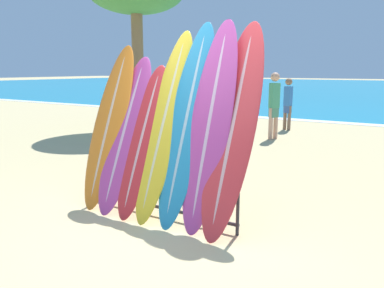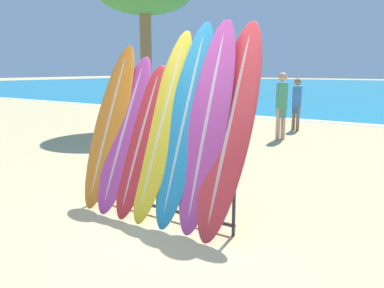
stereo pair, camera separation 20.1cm
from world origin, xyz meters
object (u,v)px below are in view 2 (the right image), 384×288
(surfboard_slot_0, at_px, (110,125))
(person_near_water, at_px, (282,103))
(person_mid_beach, at_px, (173,111))
(surfboard_rack, at_px, (158,183))
(surfboard_slot_4, at_px, (185,122))
(surfboard_slot_2, at_px, (142,139))
(surfboard_slot_1, at_px, (125,132))
(surfboard_slot_3, at_px, (163,123))
(surfboard_slot_6, at_px, (230,127))
(person_far_left, at_px, (297,102))
(surfboard_slot_5, at_px, (207,124))

(surfboard_slot_0, relative_size, person_near_water, 1.24)
(person_mid_beach, bearing_deg, surfboard_rack, -62.26)
(surfboard_slot_4, relative_size, person_mid_beach, 1.41)
(surfboard_slot_2, bearing_deg, surfboard_slot_1, 174.74)
(surfboard_rack, xyz_separation_m, surfboard_slot_3, (-0.02, 0.15, 0.77))
(person_near_water, xyz_separation_m, person_mid_beach, (-1.40, -3.05, -0.02))
(surfboard_slot_2, bearing_deg, surfboard_slot_6, 5.67)
(surfboard_slot_3, bearing_deg, person_near_water, 95.70)
(surfboard_slot_1, height_order, surfboard_slot_4, surfboard_slot_4)
(person_far_left, bearing_deg, surfboard_slot_0, 110.13)
(surfboard_rack, xyz_separation_m, person_far_left, (-0.77, 7.91, 0.44))
(surfboard_slot_4, distance_m, surfboard_slot_5, 0.34)
(surfboard_slot_0, distance_m, surfboard_slot_2, 0.65)
(surfboard_slot_3, bearing_deg, surfboard_rack, -83.32)
(surfboard_slot_3, xyz_separation_m, surfboard_slot_5, (0.67, -0.02, 0.04))
(person_near_water, bearing_deg, surfboard_rack, 32.07)
(surfboard_rack, relative_size, person_far_left, 1.38)
(person_far_left, bearing_deg, surfboard_slot_2, 114.75)
(surfboard_slot_4, relative_size, surfboard_slot_5, 1.00)
(person_mid_beach, height_order, person_far_left, person_mid_beach)
(surfboard_slot_2, distance_m, person_near_water, 6.11)
(surfboard_slot_1, distance_m, surfboard_slot_3, 0.64)
(person_far_left, bearing_deg, person_near_water, 116.25)
(surfboard_slot_4, height_order, surfboard_slot_6, surfboard_slot_4)
(person_near_water, relative_size, person_mid_beach, 1.02)
(surfboard_slot_4, bearing_deg, person_far_left, 97.96)
(surfboard_slot_0, relative_size, surfboard_slot_1, 1.08)
(surfboard_slot_5, height_order, person_near_water, surfboard_slot_5)
(surfboard_slot_0, height_order, surfboard_slot_2, surfboard_slot_0)
(surfboard_slot_4, relative_size, person_far_left, 1.54)
(surfboard_slot_2, height_order, person_near_water, surfboard_slot_2)
(surfboard_slot_1, bearing_deg, person_mid_beach, 114.68)
(person_near_water, bearing_deg, surfboard_slot_6, 40.93)
(surfboard_slot_3, height_order, surfboard_slot_4, surfboard_slot_4)
(surfboard_slot_3, distance_m, person_near_water, 6.04)
(surfboard_slot_4, bearing_deg, surfboard_slot_0, -177.29)
(surfboard_rack, relative_size, surfboard_slot_0, 0.99)
(surfboard_rack, distance_m, surfboard_slot_0, 1.16)
(person_mid_beach, bearing_deg, person_far_left, 70.09)
(surfboard_slot_2, relative_size, person_mid_beach, 1.10)
(surfboard_slot_5, height_order, person_far_left, surfboard_slot_5)
(surfboard_slot_1, relative_size, surfboard_slot_3, 0.86)
(surfboard_rack, height_order, surfboard_slot_0, surfboard_slot_0)
(surfboard_slot_5, xyz_separation_m, surfboard_slot_6, (0.29, 0.04, -0.02))
(surfboard_slot_5, relative_size, person_near_water, 1.39)
(surfboard_slot_5, bearing_deg, surfboard_slot_0, -178.60)
(person_near_water, bearing_deg, surfboard_slot_4, 35.19)
(surfboard_slot_2, height_order, surfboard_slot_3, surfboard_slot_3)
(surfboard_rack, distance_m, surfboard_slot_1, 0.87)
(surfboard_rack, height_order, person_far_left, person_far_left)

